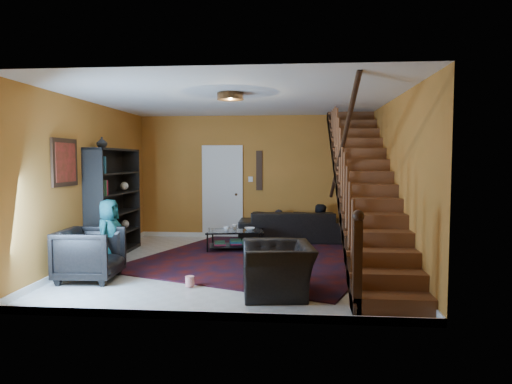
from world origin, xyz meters
TOP-DOWN VIEW (x-y plane):
  - floor at (0.00, 0.00)m, footprint 5.50×5.50m
  - room at (-1.33, 1.33)m, footprint 5.50×5.50m
  - staircase at (2.12, -0.00)m, footprint 0.95×5.02m
  - bookshelf at (-2.40, 0.60)m, footprint 0.35×1.80m
  - door at (-0.70, 2.73)m, footprint 0.82×0.05m
  - framed_picture at (-2.57, -0.90)m, footprint 0.04×0.74m
  - wall_hanging at (0.15, 2.73)m, footprint 0.14×0.03m
  - ceiling_fixture at (0.00, -0.80)m, footprint 0.40×0.40m
  - rug at (0.43, 0.69)m, footprint 5.17×5.50m
  - sofa at (0.92, 2.30)m, footprint 2.36×0.99m
  - armchair_left at (-2.05, -1.22)m, footprint 0.90×0.87m
  - armchair_right at (0.76, -1.67)m, footprint 1.04×1.15m
  - person_adult_a at (0.61, 2.35)m, footprint 0.42×0.28m
  - person_adult_b at (1.50, 2.35)m, footprint 0.66×0.54m
  - person_child at (-1.95, -0.75)m, footprint 0.39×0.59m
  - coffee_table at (-0.20, 1.17)m, footprint 1.17×0.82m
  - cup_a at (-0.36, 1.08)m, footprint 0.14×0.14m
  - cup_b at (-0.23, 1.31)m, footprint 0.12×0.12m
  - bowl at (0.08, 1.22)m, footprint 0.24×0.24m
  - vase at (-2.41, 0.10)m, footprint 0.18×0.18m
  - popcorn_bucket at (-0.49, -1.47)m, footprint 0.15×0.15m

SIDE VIEW (x-z plane):
  - floor at x=0.00m, z-range 0.00..0.00m
  - rug at x=0.43m, z-range 0.00..0.02m
  - room at x=-1.33m, z-range -2.70..2.80m
  - popcorn_bucket at x=-0.49m, z-range 0.02..0.16m
  - person_adult_a at x=0.61m, z-range -0.45..0.70m
  - person_adult_b at x=1.50m, z-range -0.45..0.83m
  - coffee_table at x=-0.20m, z-range 0.03..0.43m
  - armchair_right at x=0.76m, z-range 0.00..0.68m
  - sofa at x=0.92m, z-range 0.00..0.68m
  - armchair_left at x=-2.05m, z-range 0.00..0.78m
  - bowl at x=0.08m, z-range 0.41..0.46m
  - cup_a at x=-0.36m, z-range 0.41..0.50m
  - cup_b at x=-0.23m, z-range 0.41..0.51m
  - person_child at x=-1.95m, z-range 0.00..1.17m
  - bookshelf at x=-2.40m, z-range -0.04..1.96m
  - door at x=-0.70m, z-range 0.00..2.05m
  - staircase at x=2.12m, z-range -0.19..2.99m
  - wall_hanging at x=0.15m, z-range 1.10..2.00m
  - framed_picture at x=-2.57m, z-range 1.38..2.12m
  - vase at x=-2.41m, z-range 2.00..2.19m
  - ceiling_fixture at x=0.00m, z-range 2.69..2.79m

